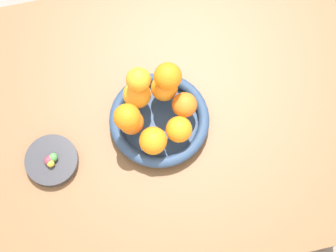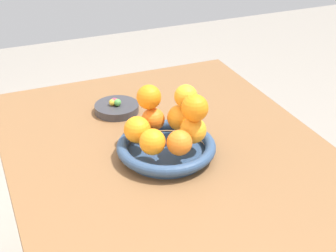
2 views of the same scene
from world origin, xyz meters
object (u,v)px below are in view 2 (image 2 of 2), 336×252
Objects in this scene: orange_3 at (193,130)px; orange_7 at (195,108)px; orange_2 at (179,143)px; orange_6 at (149,97)px; candy_ball_2 at (114,101)px; candy_ball_3 at (116,102)px; candy_ball_1 at (112,102)px; orange_1 at (152,142)px; orange_8 at (186,96)px; orange_5 at (153,119)px; fruit_bowl at (166,148)px; dining_table at (181,196)px; orange_0 at (137,130)px; candy_ball_0 at (118,102)px; orange_4 at (181,118)px; candy_dish at (117,108)px.

orange_7 reaches higher than orange_3.
orange_2 is 0.15m from orange_6.
orange_6 is 0.22m from candy_ball_2.
candy_ball_1 is at bearing 89.94° from candy_ball_3.
orange_8 is (0.07, -0.11, 0.06)m from orange_1.
orange_6 reaches higher than candy_ball_1.
orange_1 is at bearing 121.02° from orange_8.
orange_5 is 0.91× the size of orange_7.
orange_8 is (0.03, -0.06, 0.11)m from fruit_bowl.
orange_3 is at bearing -113.49° from fruit_bowl.
dining_table is 19.44× the size of orange_5.
orange_8 is 0.27m from candy_ball_3.
orange_5 is at bearing 6.51° from orange_2.
orange_0 reaches higher than candy_ball_3.
candy_ball_0 reaches higher than candy_ball_1.
orange_7 reaches higher than orange_5.
candy_ball_1 is (0.32, 0.06, -0.04)m from orange_2.
dining_table is 18.47× the size of orange_1.
orange_4 is at bearing -83.54° from orange_0.
candy_ball_1 is at bearing 25.28° from orange_4.
dining_table is 62.93× the size of candy_ball_1.
candy_ball_3 is at bearing -1.38° from orange_1.
candy_ball_0 reaches higher than candy_dish.
candy_ball_2 is at bearing 24.52° from orange_8.
orange_4 is (0.09, -0.04, 0.16)m from dining_table.
orange_2 reaches higher than fruit_bowl.
candy_ball_2 is at bearing 18.55° from orange_7.
orange_7 is 1.13× the size of orange_8.
orange_4 is at bearing 46.56° from orange_8.
orange_7 reaches higher than orange_0.
candy_ball_0 is at bearing 8.24° from orange_2.
dining_table is at bearing -161.59° from fruit_bowl.
candy_ball_2 reaches higher than candy_dish.
orange_2 is 0.94× the size of orange_3.
orange_2 is 0.98× the size of orange_6.
candy_ball_0 is (0.22, 0.10, -0.10)m from orange_8.
dining_table is 17.49× the size of orange_0.
candy_ball_2 reaches higher than candy_ball_1.
orange_6 is (0.07, 0.01, 0.10)m from fruit_bowl.
orange_5 is 3.03× the size of candy_ball_2.
candy_ball_0 is (0.25, 0.04, 0.01)m from fruit_bowl.
fruit_bowl is 4.24× the size of orange_8.
dining_table is 0.34m from candy_ball_1.
orange_6 is at bearing -168.98° from candy_ball_1.
orange_8 reaches higher than candy_ball_0.
orange_3 is 1.05× the size of orange_6.
orange_3 is at bearing -113.49° from orange_0.
orange_7 is (-0.01, 0.00, 0.06)m from orange_3.
orange_6 is (0.10, 0.07, 0.06)m from orange_3.
orange_6 is 0.21m from candy_ball_3.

